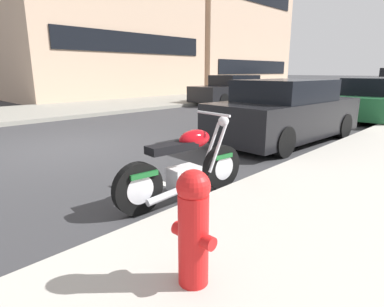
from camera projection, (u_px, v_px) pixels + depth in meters
name	position (u px, v px, depth m)	size (l,w,h in m)	color
ground_plane	(65.00, 149.00, 7.02)	(260.00, 260.00, 0.00)	#333335
sidewalk_far_curb	(204.00, 97.00, 19.83)	(120.00, 5.00, 0.14)	gray
parking_stall_stripe	(176.00, 188.00, 4.67)	(0.12, 2.20, 0.01)	silver
parked_motorcycle	(185.00, 168.00, 4.15)	(2.00, 0.62, 1.12)	black
parked_car_mid_block	(286.00, 113.00, 7.63)	(4.27, 2.01, 1.46)	black
parked_car_near_corner	(374.00, 100.00, 11.26)	(4.63, 2.17, 1.43)	#236638
car_opposite_curb	(232.00, 90.00, 16.80)	(4.78, 2.07, 1.45)	black
fire_hydrant	(193.00, 225.00, 2.26)	(0.24, 0.36, 0.87)	red
townhouse_mid_block	(204.00, 40.00, 30.52)	(11.75, 11.70, 8.95)	tan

